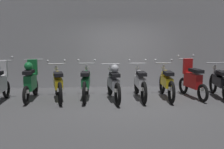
% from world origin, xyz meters
% --- Properties ---
extents(ground_plane, '(80.00, 80.00, 0.00)m').
position_xyz_m(ground_plane, '(0.00, 0.00, 0.00)').
color(ground_plane, '#4C4C4F').
extents(back_wall, '(16.00, 0.30, 3.19)m').
position_xyz_m(back_wall, '(0.00, 2.28, 1.60)').
color(back_wall, '#ADADB2').
rests_on(back_wall, ground).
extents(motorbike_slot_1, '(0.56, 1.68, 1.18)m').
position_xyz_m(motorbike_slot_1, '(-2.85, 0.42, 0.57)').
color(motorbike_slot_1, black).
rests_on(motorbike_slot_1, ground).
extents(motorbike_slot_2, '(0.63, 1.93, 1.15)m').
position_xyz_m(motorbike_slot_2, '(-2.04, 0.35, 0.49)').
color(motorbike_slot_2, black).
rests_on(motorbike_slot_2, ground).
extents(motorbike_slot_3, '(0.59, 1.95, 1.15)m').
position_xyz_m(motorbike_slot_3, '(-1.22, 0.40, 0.49)').
color(motorbike_slot_3, black).
rests_on(motorbike_slot_3, ground).
extents(motorbike_slot_4, '(0.56, 1.95, 1.08)m').
position_xyz_m(motorbike_slot_4, '(-0.41, 0.15, 0.53)').
color(motorbike_slot_4, black).
rests_on(motorbike_slot_4, ground).
extents(motorbike_slot_5, '(0.59, 1.95, 1.15)m').
position_xyz_m(motorbike_slot_5, '(0.41, 0.29, 0.49)').
color(motorbike_slot_5, black).
rests_on(motorbike_slot_5, ground).
extents(motorbike_slot_6, '(0.59, 1.95, 1.15)m').
position_xyz_m(motorbike_slot_6, '(1.22, 0.30, 0.49)').
color(motorbike_slot_6, black).
rests_on(motorbike_slot_6, ground).
extents(motorbike_slot_7, '(0.58, 1.67, 1.29)m').
position_xyz_m(motorbike_slot_7, '(2.03, 0.32, 0.53)').
color(motorbike_slot_7, black).
rests_on(motorbike_slot_7, ground).
extents(motorbike_slot_8, '(0.56, 1.94, 1.03)m').
position_xyz_m(motorbike_slot_8, '(2.85, 0.21, 0.49)').
color(motorbike_slot_8, black).
rests_on(motorbike_slot_8, ground).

